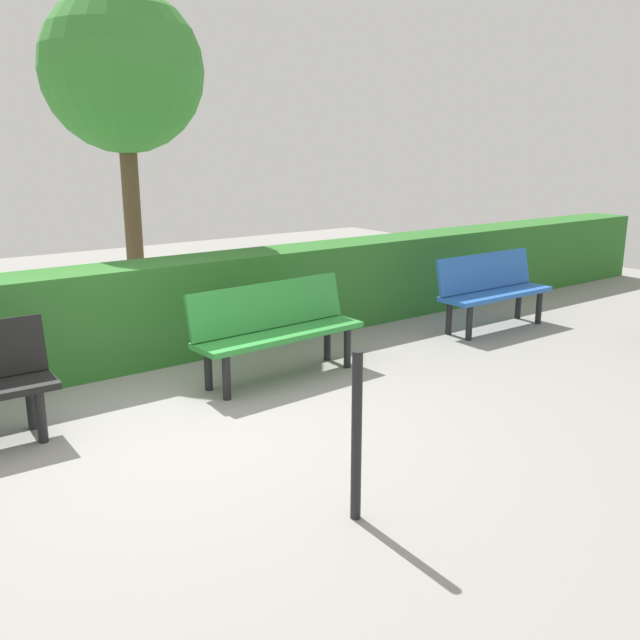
# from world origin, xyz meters

# --- Properties ---
(ground_plane) EXTENTS (18.58, 18.58, 0.00)m
(ground_plane) POSITION_xyz_m (0.00, 0.00, 0.00)
(ground_plane) COLOR gray
(bench_blue) EXTENTS (1.52, 0.48, 0.86)m
(bench_blue) POSITION_xyz_m (-4.20, -0.51, 0.48)
(bench_blue) COLOR blue
(bench_blue) RESTS_ON ground_plane
(bench_green) EXTENTS (1.67, 0.55, 0.86)m
(bench_green) POSITION_xyz_m (-1.25, -0.54, 0.48)
(bench_green) COLOR #2D8C38
(bench_green) RESTS_ON ground_plane
(hedge_row) EXTENTS (14.58, 0.62, 0.97)m
(hedge_row) POSITION_xyz_m (-1.26, -1.68, 0.49)
(hedge_row) COLOR #2D6B28
(hedge_row) RESTS_ON ground_plane
(tree_near) EXTENTS (1.89, 1.89, 3.86)m
(tree_near) POSITION_xyz_m (-1.17, -3.62, 2.89)
(tree_near) COLOR brown
(tree_near) RESTS_ON ground_plane
(railing_post_mid) EXTENTS (0.06, 0.06, 1.00)m
(railing_post_mid) POSITION_xyz_m (-0.26, 1.81, 0.50)
(railing_post_mid) COLOR black
(railing_post_mid) RESTS_ON ground_plane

